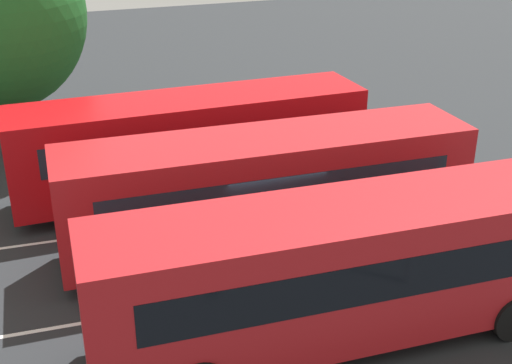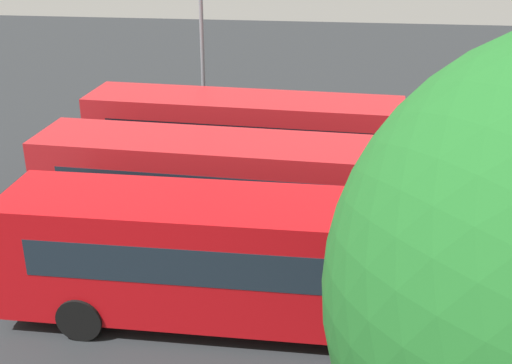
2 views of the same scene
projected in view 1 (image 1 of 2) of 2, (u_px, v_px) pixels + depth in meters
The scene contains 7 objects.
ground_plane at pixel (261, 248), 17.96m from camera, with size 75.17×75.17×0.00m, color #232628.
bus_far_left at pixel (349, 267), 13.79m from camera, with size 10.83×3.00×3.11m.
bus_center_left at pixel (269, 187), 17.41m from camera, with size 10.82×2.94×3.11m.
bus_center_right at pixel (192, 141), 20.44m from camera, with size 10.73×2.60×3.11m.
pedestrian at pixel (442, 157), 21.38m from camera, with size 0.40×0.40×1.59m.
lane_stripe_outer_left at pixel (292, 287), 16.24m from camera, with size 15.99×0.12×0.01m, color silver.
lane_stripe_inner_left at pixel (236, 216), 19.68m from camera, with size 15.99×0.12×0.01m, color silver.
Camera 1 is at (-5.77, -14.56, 8.97)m, focal length 47.30 mm.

